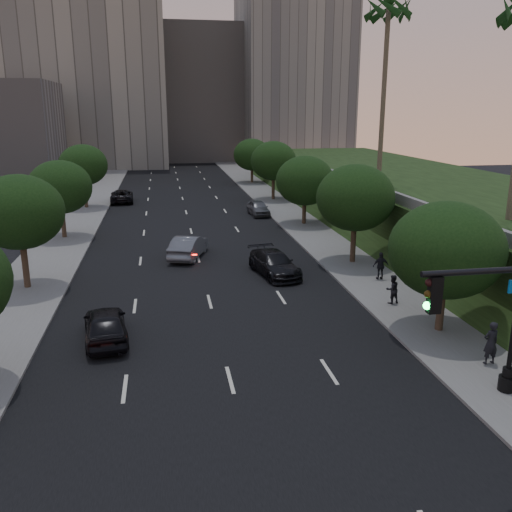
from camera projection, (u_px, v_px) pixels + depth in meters
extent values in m
plane|color=black|center=(251.00, 460.00, 16.29)|extent=(160.00, 160.00, 0.00)
cube|color=black|center=(192.00, 236.00, 44.81)|extent=(16.00, 140.00, 0.02)
cube|color=slate|center=(312.00, 231.00, 46.48)|extent=(4.50, 140.00, 0.15)
cube|color=slate|center=(63.00, 241.00, 43.11)|extent=(4.50, 140.00, 0.15)
cube|color=black|center=(453.00, 209.00, 46.01)|extent=(18.00, 90.00, 4.00)
cube|color=slate|center=(359.00, 184.00, 43.99)|extent=(0.35, 90.00, 0.70)
cube|color=gray|center=(91.00, 76.00, 97.27)|extent=(26.00, 20.00, 32.00)
cube|color=gray|center=(199.00, 95.00, 110.86)|extent=(22.00, 18.00, 26.00)
cube|color=gray|center=(292.00, 68.00, 106.80)|extent=(20.00, 22.00, 36.00)
cylinder|color=#38281C|center=(441.00, 304.00, 25.21)|extent=(0.36, 0.36, 2.86)
ellipsoid|color=black|center=(446.00, 250.00, 24.53)|extent=(5.20, 5.20, 4.42)
cylinder|color=#38281C|center=(353.00, 241.00, 36.58)|extent=(0.36, 0.36, 3.21)
ellipsoid|color=black|center=(355.00, 198.00, 35.81)|extent=(5.20, 5.20, 4.42)
cylinder|color=#38281C|center=(304.00, 209.00, 48.99)|extent=(0.36, 0.36, 2.86)
ellipsoid|color=black|center=(305.00, 181.00, 48.31)|extent=(5.20, 5.20, 4.42)
cylinder|color=#38281C|center=(273.00, 186.00, 62.25)|extent=(0.36, 0.36, 3.21)
ellipsoid|color=black|center=(273.00, 161.00, 61.49)|extent=(5.20, 5.20, 4.42)
cylinder|color=#38281C|center=(252.00, 173.00, 76.56)|extent=(0.36, 0.36, 2.86)
ellipsoid|color=black|center=(252.00, 155.00, 75.88)|extent=(5.20, 5.20, 4.42)
cylinder|color=#38281C|center=(25.00, 262.00, 31.28)|extent=(0.36, 0.36, 3.26)
ellipsoid|color=black|center=(19.00, 212.00, 30.51)|extent=(5.00, 5.00, 4.25)
cylinder|color=#38281C|center=(63.00, 221.00, 43.68)|extent=(0.36, 0.36, 2.99)
ellipsoid|color=black|center=(60.00, 187.00, 42.97)|extent=(5.00, 5.00, 4.25)
cylinder|color=#38281C|center=(85.00, 193.00, 56.96)|extent=(0.36, 0.36, 3.26)
ellipsoid|color=black|center=(83.00, 165.00, 56.18)|extent=(5.00, 5.00, 4.25)
cylinder|color=#4C4233|center=(384.00, 96.00, 44.50)|extent=(0.40, 0.40, 14.50)
cube|color=black|center=(435.00, 295.00, 13.39)|extent=(0.32, 0.22, 0.95)
sphere|color=black|center=(429.00, 283.00, 13.27)|extent=(0.20, 0.20, 0.20)
sphere|color=#3F2B0A|center=(428.00, 294.00, 13.35)|extent=(0.20, 0.20, 0.20)
sphere|color=#19F24C|center=(427.00, 306.00, 13.43)|extent=(0.20, 0.20, 0.20)
cylinder|color=black|center=(506.00, 385.00, 19.97)|extent=(0.60, 0.60, 0.70)
cylinder|color=black|center=(508.00, 373.00, 19.84)|extent=(0.40, 0.40, 0.40)
imported|color=black|center=(105.00, 324.00, 24.47)|extent=(2.44, 4.81, 1.57)
imported|color=slate|center=(189.00, 247.00, 38.25)|extent=(3.20, 5.18, 1.61)
imported|color=black|center=(122.00, 196.00, 61.03)|extent=(2.71, 5.41, 1.47)
imported|color=black|center=(274.00, 264.00, 34.23)|extent=(3.02, 5.44, 1.49)
imported|color=#56585D|center=(258.00, 208.00, 53.62)|extent=(1.98, 4.37, 1.45)
imported|color=black|center=(491.00, 343.00, 21.88)|extent=(0.70, 0.50, 1.82)
imported|color=black|center=(392.00, 289.00, 28.80)|extent=(0.87, 0.74, 1.57)
imported|color=black|center=(381.00, 266.00, 32.86)|extent=(0.99, 0.41, 1.69)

